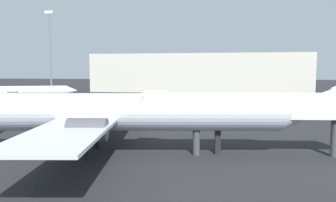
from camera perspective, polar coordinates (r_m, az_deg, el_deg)
name	(u,v)px	position (r m, az deg, el deg)	size (l,w,h in m)	color
airplane_at_gate	(105,112)	(31.13, -11.34, -1.97)	(41.04, 29.04, 12.01)	silver
airplane_distant	(18,91)	(89.94, -25.40, 1.63)	(28.26, 21.97, 9.51)	white
jet_bridge	(243,107)	(30.70, 13.43, -1.03)	(20.84, 4.44, 6.20)	silver
light_mast_left	(50,51)	(95.81, -20.45, 8.44)	(2.40, 0.50, 24.75)	slate
terminal_building	(199,73)	(128.30, 5.55, 5.05)	(82.37, 24.05, 14.62)	beige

